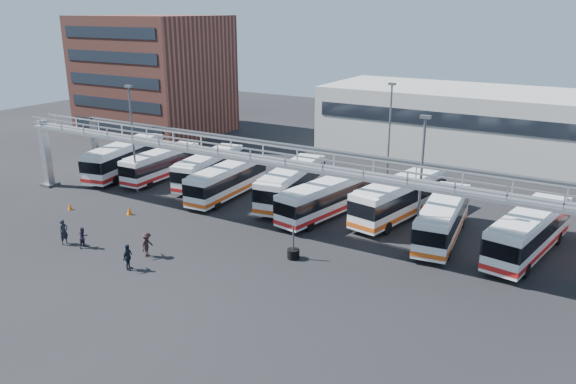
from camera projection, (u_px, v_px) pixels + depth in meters
The scene contains 23 objects.
ground at pixel (219, 257), 39.84m from camera, with size 140.00×140.00×0.00m, color black.
gantry at pixel (263, 164), 42.92m from camera, with size 51.40×5.15×7.10m.
apartment_building at pixel (154, 75), 78.40m from camera, with size 18.00×15.00×16.00m, color brown.
warehouse at pixel (506, 127), 63.78m from camera, with size 42.00×14.00×8.00m, color #9E9E99.
light_pole_left at pixel (133, 134), 52.38m from camera, with size 0.70×0.35×10.21m.
light_pole_mid at pixel (421, 181), 37.93m from camera, with size 0.70×0.35×10.21m.
light_pole_back at pixel (390, 130), 54.08m from camera, with size 0.70×0.35×10.21m.
bus_0 at pixel (125, 157), 59.13m from camera, with size 4.89×11.69×3.46m.
bus_1 at pixel (162, 163), 57.83m from camera, with size 2.77×10.08×3.03m.
bus_2 at pixel (209, 167), 56.06m from camera, with size 3.85×10.60×3.15m.
bus_3 at pixel (227, 180), 52.03m from camera, with size 2.89×10.39×3.12m.
bus_4 at pixel (292, 183), 50.70m from camera, with size 4.08×11.31×3.36m.
bus_5 at pixel (325, 198), 47.07m from camera, with size 4.22×10.54×3.12m.
bus_6 at pixel (399, 197), 46.68m from camera, with size 4.74×11.54×3.42m.
bus_7 at pixel (443, 218), 42.36m from camera, with size 3.60×10.83×3.23m.
bus_8 at pixel (529, 231), 39.60m from camera, with size 4.38×11.41×3.38m.
pedestrian_a at pixel (64, 232), 41.83m from camera, with size 0.72×0.47×1.97m, color black.
pedestrian_b at pixel (83, 238), 41.30m from camera, with size 0.76×0.60×1.57m, color #2B2433.
pedestrian_c at pixel (147, 244), 39.76m from camera, with size 1.18×0.68×1.82m, color black.
pedestrian_d at pixel (128, 257), 37.71m from camera, with size 1.07×0.45×1.83m, color black.
cone_left at pixel (70, 206), 49.24m from camera, with size 0.40×0.40×0.63m, color orange.
cone_right at pixel (129, 211), 48.06m from camera, with size 0.46×0.46×0.73m, color orange.
tire_stack at pixel (293, 253), 39.58m from camera, with size 0.88×0.88×2.51m.
Camera 1 is at (22.86, -28.78, 16.80)m, focal length 35.00 mm.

